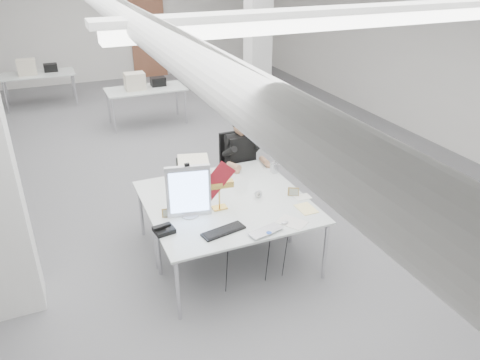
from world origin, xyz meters
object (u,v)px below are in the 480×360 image
at_px(office_chair, 240,170).
at_px(desk_phone, 164,230).
at_px(desk_main, 241,220).
at_px(laptop, 269,234).
at_px(architect_lamp, 285,147).
at_px(bankers_lamp, 219,194).
at_px(monitor, 188,191).
at_px(beige_monitor, 194,172).
at_px(seated_person, 241,149).

xyz_separation_m(office_chair, desk_phone, (-1.45, -1.45, 0.22)).
height_order(office_chair, desk_phone, office_chair).
relative_size(desk_main, laptop, 4.83).
relative_size(desk_phone, architect_lamp, 0.22).
distance_m(desk_main, bankers_lamp, 0.39).
height_order(desk_main, monitor, monitor).
bearing_deg(desk_main, office_chair, 67.76).
distance_m(desk_phone, architect_lamp, 1.82).
bearing_deg(architect_lamp, office_chair, 121.53).
bearing_deg(beige_monitor, laptop, -61.10).
height_order(seated_person, bankers_lamp, seated_person).
height_order(desk_main, beige_monitor, beige_monitor).
bearing_deg(laptop, desk_main, 95.92).
height_order(office_chair, monitor, monitor).
relative_size(office_chair, seated_person, 1.12).
bearing_deg(architect_lamp, seated_person, 122.38).
bearing_deg(bankers_lamp, office_chair, 64.75).
bearing_deg(office_chair, beige_monitor, -146.65).
xyz_separation_m(desk_main, desk_phone, (-0.83, 0.08, 0.04)).
xyz_separation_m(laptop, beige_monitor, (-0.35, 1.36, 0.16)).
height_order(monitor, laptop, monitor).
bearing_deg(seated_person, office_chair, 90.02).
xyz_separation_m(bankers_lamp, desk_phone, (-0.69, -0.23, -0.16)).
xyz_separation_m(office_chair, laptop, (-0.49, -1.92, 0.21)).
bearing_deg(beige_monitor, bankers_lamp, -68.50).
relative_size(office_chair, desk_phone, 5.68).
relative_size(monitor, bankers_lamp, 1.63).
xyz_separation_m(office_chair, bankers_lamp, (-0.76, -1.21, 0.37)).
distance_m(office_chair, laptop, 1.99).
bearing_deg(desk_phone, beige_monitor, 47.33).
bearing_deg(desk_main, seated_person, 67.08).
distance_m(desk_main, desk_phone, 0.83).
bearing_deg(laptop, monitor, 118.40).
xyz_separation_m(office_chair, seated_person, (0.00, -0.05, 0.34)).
xyz_separation_m(monitor, beige_monitor, (0.27, 0.68, -0.12)).
bearing_deg(desk_main, beige_monitor, 102.29).
bearing_deg(bankers_lamp, beige_monitor, 103.67).
bearing_deg(laptop, seated_person, 61.73).
relative_size(office_chair, architect_lamp, 1.25).
bearing_deg(desk_main, bankers_lamp, 112.73).
distance_m(desk_main, monitor, 0.65).
distance_m(laptop, architect_lamp, 1.34).
relative_size(desk_main, beige_monitor, 4.97).
height_order(office_chair, seated_person, seated_person).
bearing_deg(seated_person, monitor, -133.26).
relative_size(bankers_lamp, desk_phone, 1.83).
xyz_separation_m(seated_person, monitor, (-1.11, -1.18, 0.15)).
bearing_deg(architect_lamp, bankers_lamp, -143.57).
distance_m(office_chair, bankers_lamp, 1.48).
bearing_deg(desk_phone, laptop, -34.26).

